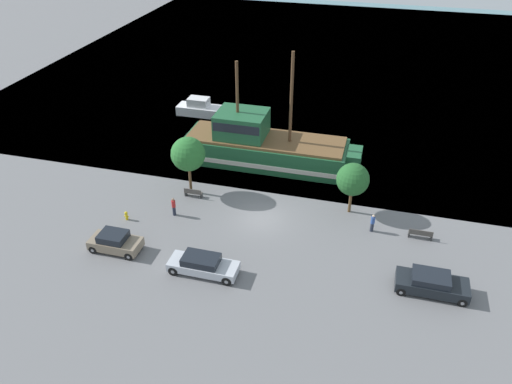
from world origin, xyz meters
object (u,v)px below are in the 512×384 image
pirate_ship (263,146)px  parked_car_curb_rear (203,265)px  pedestrian_walking_near (174,207)px  fire_hydrant (126,215)px  bench_promenade_west (193,193)px  parked_car_curb_mid (432,283)px  parked_car_curb_front (115,242)px  bench_promenade_east (421,234)px  moored_boat_dockside (202,109)px  pedestrian_walking_far (372,223)px

pirate_ship → parked_car_curb_rear: 16.63m
parked_car_curb_rear → pedestrian_walking_near: pedestrian_walking_near is taller
pirate_ship → parked_car_curb_rear: bearing=-90.1°
fire_hydrant → bench_promenade_west: (4.01, 4.56, 0.02)m
pirate_ship → parked_car_curb_mid: 21.08m
pirate_ship → parked_car_curb_front: bearing=-114.3°
bench_promenade_east → parked_car_curb_mid: bearing=-84.0°
bench_promenade_east → parked_car_curb_rear: bearing=-151.6°
pirate_ship → parked_car_curb_mid: pirate_ship is taller
parked_car_curb_front → bench_promenade_east: 23.12m
moored_boat_dockside → pedestrian_walking_far: bearing=-40.5°
pedestrian_walking_near → moored_boat_dockside: bearing=103.9°
fire_hydrant → pedestrian_walking_far: (19.31, 3.60, 0.36)m
moored_boat_dockside → fire_hydrant: 21.31m
pirate_ship → pedestrian_walking_far: size_ratio=10.95×
pirate_ship → bench_promenade_west: (-4.24, -7.63, -1.34)m
parked_car_curb_mid → pedestrian_walking_near: bearing=169.2°
pirate_ship → parked_car_curb_front: pirate_ship is taller
parked_car_curb_mid → parked_car_curb_front: bearing=-176.2°
parked_car_curb_front → parked_car_curb_mid: size_ratio=0.80×
parked_car_curb_front → pedestrian_walking_far: (18.25, 7.32, 0.03)m
bench_promenade_west → parked_car_curb_mid: bearing=-19.1°
moored_boat_dockside → parked_car_curb_front: size_ratio=1.54×
parked_car_curb_mid → pirate_ship: bearing=136.8°
moored_boat_dockside → parked_car_curb_mid: (24.97, -23.48, -0.04)m
pirate_ship → fire_hydrant: bearing=-124.1°
parked_car_curb_mid → parked_car_curb_rear: 15.54m
parked_car_curb_mid → bench_promenade_west: 20.72m
bench_promenade_east → moored_boat_dockside: bearing=144.1°
moored_boat_dockside → bench_promenade_west: (5.38, -16.70, -0.33)m
parked_car_curb_rear → bench_promenade_west: parked_car_curb_rear is taller
moored_boat_dockside → pedestrian_walking_near: size_ratio=3.61×
parked_car_curb_front → bench_promenade_west: size_ratio=2.44×
bench_promenade_west → pirate_ship: bearing=61.0°
moored_boat_dockside → bench_promenade_east: 30.09m
pedestrian_walking_far → pirate_ship: bearing=142.2°
pirate_ship → bench_promenade_east: bearing=-30.2°
moored_boat_dockside → pedestrian_walking_far: 27.20m
fire_hydrant → bench_promenade_east: size_ratio=0.43×
fire_hydrant → bench_promenade_west: bench_promenade_west is taller
parked_car_curb_front → fire_hydrant: size_ratio=4.98×
moored_boat_dockside → bench_promenade_west: 17.55m
pedestrian_walking_near → parked_car_curb_rear: bearing=-51.9°
parked_car_curb_mid → moored_boat_dockside: bearing=136.8°
parked_car_curb_front → fire_hydrant: bearing=105.9°
pedestrian_walking_near → bench_promenade_east: bearing=5.8°
pirate_ship → fire_hydrant: size_ratio=22.00×
bench_promenade_east → pedestrian_walking_near: pedestrian_walking_near is taller
parked_car_curb_mid → parked_car_curb_rear: parked_car_curb_mid is taller
fire_hydrant → bench_promenade_east: bench_promenade_east is taller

